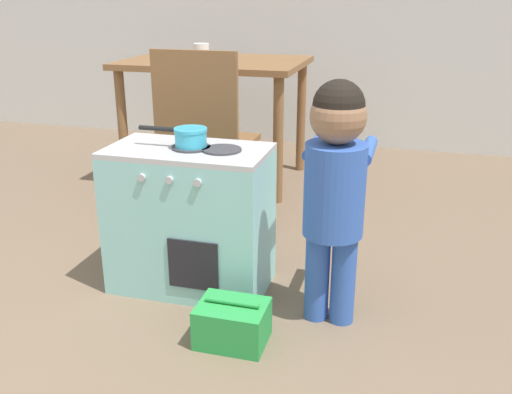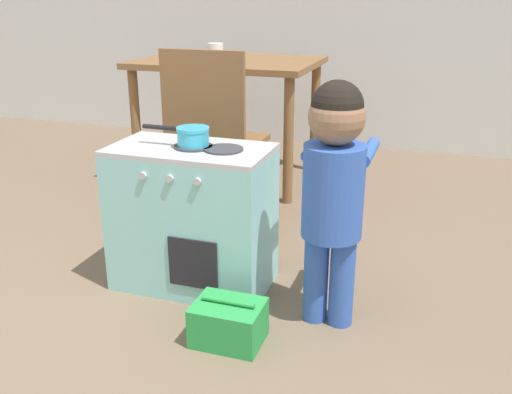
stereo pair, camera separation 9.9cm
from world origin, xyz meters
name	(u,v)px [view 1 (the left image)]	position (x,y,z in m)	size (l,w,h in m)	color
play_kitchen	(190,219)	(0.27, 1.06, 0.29)	(0.61, 0.36, 0.58)	#8CD1CC
toy_pot	(189,136)	(0.28, 1.06, 0.62)	(0.27, 0.12, 0.07)	#38B2D6
child_figure	(335,177)	(0.85, 0.95, 0.54)	(0.23, 0.36, 0.87)	#335BB7
toy_basket	(232,323)	(0.55, 0.71, 0.07)	(0.23, 0.18, 0.16)	green
dining_table	(215,78)	(-0.09, 2.39, 0.63)	(1.06, 0.76, 0.74)	brown
dining_chair_near	(205,135)	(0.11, 1.67, 0.47)	(0.41, 0.41, 0.88)	brown
cup_on_table	(201,50)	(-0.21, 2.49, 0.78)	(0.10, 0.10, 0.08)	white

